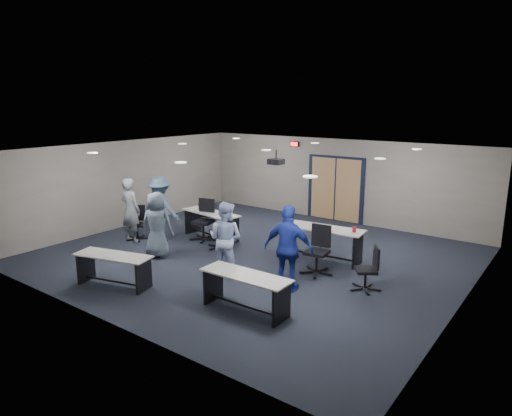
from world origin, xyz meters
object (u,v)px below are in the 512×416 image
Objects in this scene: table_front_right at (246,286)px; table_back_left at (211,220)px; table_front_left at (114,265)px; chair_back_a at (203,220)px; chair_back_d at (317,250)px; table_back_right at (323,238)px; person_gray at (131,210)px; person_lightblue at (225,239)px; person_navy at (289,248)px; chair_back_b at (219,230)px; person_plaid at (157,225)px; chair_loose_right at (366,268)px; person_back at (160,209)px; chair_loose_left at (137,223)px.

table_front_right is 0.92× the size of table_back_left.
table_front_left is 0.91× the size of table_back_left.
chair_back_a reaches higher than chair_back_d.
chair_back_a is (-3.54, -0.54, 0.01)m from table_back_right.
person_gray is 3.79m from person_lightblue.
chair_back_a is 0.64× the size of person_navy.
chair_back_a is 2.81m from person_lightblue.
table_front_left is 1.78× the size of chair_back_b.
table_back_right is 1.23× the size of person_lightblue.
person_plaid is (-3.69, 1.12, 0.34)m from table_front_right.
chair_loose_right is 6.17m from person_back.
person_navy reaches higher than chair_loose_left.
person_plaid reaches higher than table_back_right.
table_back_right is 3.58m from chair_back_a.
table_front_left is 1.54× the size of chair_back_a.
chair_back_a is at bearing -132.30° from chair_loose_right.
chair_loose_left is 0.58× the size of person_plaid.
chair_back_d is at bearing -75.38° from table_back_right.
person_back is (-4.52, -1.24, 0.35)m from table_back_right.
person_gray is (-2.27, 2.29, 0.44)m from table_front_left.
person_navy is (3.88, -1.58, 0.33)m from chair_back_a.
person_back reaches higher than table_back_right.
chair_loose_right reaches higher than table_front_left.
chair_back_a is 1.04× the size of chair_back_d.
table_back_left is at bearing -147.26° from person_back.
chair_back_a reaches higher than chair_loose_left.
table_back_right is at bearing -20.19° from chair_loose_left.
person_back reaches higher than table_back_left.
person_gray reaches higher than table_front_left.
person_navy is (-0.02, -1.18, 0.36)m from chair_back_d.
person_lightblue is at bearing -16.85° from chair_back_b.
table_front_right is at bearing -1.58° from table_front_left.
chair_back_d reaches higher than table_front_right.
person_plaid reaches higher than chair_back_a.
table_front_right is at bearing 132.03° from person_lightblue.
person_gray is at bearing 119.91° from table_front_left.
person_navy reaches higher than table_front_right.
person_plaid is at bearing -112.92° from chair_loose_right.
chair_back_d is at bearing 86.04° from table_front_right.
chair_back_a reaches higher than table_front_left.
chair_back_a is 1.15× the size of chair_back_b.
person_gray is at bearing -127.23° from table_back_left.
table_front_left is 5.35m from chair_loose_right.
person_gray is at bearing -13.82° from person_navy.
person_lightblue reaches higher than chair_back_d.
chair_loose_left is 0.53× the size of person_back.
person_navy reaches higher than table_front_left.
chair_back_a reaches higher than table_front_right.
person_lightblue is (-1.52, 1.22, 0.35)m from table_front_right.
person_lightblue is (2.18, 0.10, 0.01)m from person_plaid.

